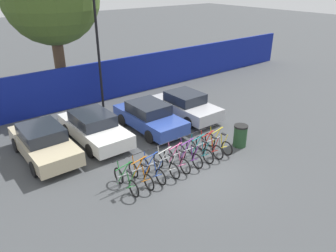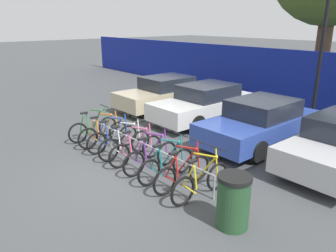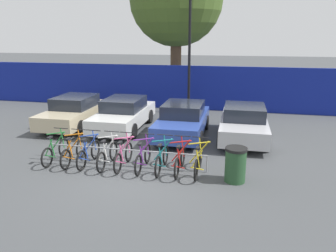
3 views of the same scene
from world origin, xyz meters
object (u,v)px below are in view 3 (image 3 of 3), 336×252
Objects in this scene: bike_rack at (125,151)px; bicycle_white at (108,155)px; tree_behind_hoarding at (176,0)px; bicycle_red at (180,161)px; bicycle_yellow at (198,162)px; bicycle_green at (56,151)px; bicycle_pink at (123,156)px; car_white at (124,114)px; bicycle_blue at (89,153)px; car_blue at (183,120)px; bicycle_purple at (143,158)px; bicycle_teal at (162,159)px; trash_bin at (235,165)px; lamp_post at (190,40)px; car_beige at (75,111)px; car_silver at (244,123)px; bicycle_orange at (73,152)px.

bicycle_white is (-0.55, -0.15, -0.13)m from bike_rack.
tree_behind_hoarding is (-0.39, 10.62, 5.60)m from bike_rack.
bicycle_red is 1.00× the size of bicycle_yellow.
bicycle_green and bicycle_pink have the same top height.
bicycle_red is 0.39× the size of car_white.
car_white reaches higher than bicycle_blue.
car_white is 2.84m from car_blue.
bicycle_purple is (0.65, 0.00, 0.00)m from bicycle_pink.
bicycle_teal is 1.00× the size of bicycle_yellow.
bicycle_green is 1.00× the size of bicycle_yellow.
car_white is 4.29× the size of trash_bin.
bicycle_purple is 1.18m from bicycle_red.
lamp_post is (-1.53, 7.97, 3.48)m from bicycle_yellow.
bicycle_pink is 0.40× the size of car_blue.
bicycle_teal is (1.26, -0.15, -0.13)m from bike_rack.
bicycle_pink and bicycle_teal have the same top height.
bicycle_red is 1.71m from trash_bin.
car_beige is at bearing 146.90° from bicycle_yellow.
car_beige is 8.69m from trash_bin.
bicycle_blue is 1.85m from bicycle_purple.
car_silver reaches higher than bike_rack.
car_blue is at bearing -84.46° from lamp_post.
trash_bin is (1.68, -0.30, 0.14)m from bicycle_red.
bicycle_white is 5.42m from car_beige.
bicycle_white is at bearing -116.04° from car_blue.
car_beige is at bearing 113.54° from bicycle_orange.
car_silver is at bearing 71.30° from bicycle_yellow.
bicycle_purple is (1.20, 0.00, 0.00)m from bicycle_white.
bicycle_white is 4.17m from car_blue.
bicycle_teal is at bearing -87.20° from lamp_post.
car_silver is 4.10m from trash_bin.
bicycle_purple is 8.70m from lamp_post.
bicycle_purple is (0.65, -0.15, -0.13)m from bike_rack.
lamp_post reaches higher than bicycle_white.
bicycle_orange is at bearing -178.32° from bicycle_white.
bicycle_yellow is at bearing 3.52° from bicycle_teal.
bicycle_yellow is at bearing 164.83° from trash_bin.
bicycle_green is 1.66× the size of trash_bin.
lamp_post is (-0.39, 7.97, 3.48)m from bicycle_teal.
car_white reaches higher than bicycle_yellow.
bicycle_red is (3.03, 0.00, 0.00)m from bicycle_blue.
bicycle_blue is at bearing -94.35° from tree_behind_hoarding.
bicycle_pink is 12.21m from tree_behind_hoarding.
bicycle_blue is at bearing -176.48° from bicycle_teal.
bicycle_yellow is 0.19× the size of tree_behind_hoarding.
bicycle_teal is (2.46, 0.00, 0.00)m from bicycle_blue.
car_blue is at bearing 118.90° from trash_bin.
tree_behind_hoarding reaches higher than bicycle_pink.
bicycle_orange is (-1.75, -0.15, -0.13)m from bike_rack.
bike_rack is 4.40m from car_white.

